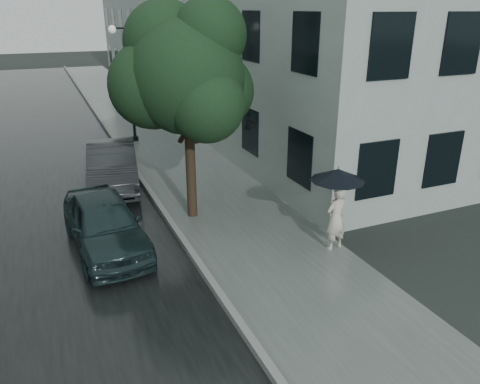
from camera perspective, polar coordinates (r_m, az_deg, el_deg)
name	(u,v)px	position (r m, az deg, el deg)	size (l,w,h in m)	color
ground	(288,281)	(10.20, 5.93, -10.74)	(120.00, 120.00, 0.00)	black
sidewalk	(160,142)	(20.72, -9.71, 6.08)	(3.50, 60.00, 0.01)	slate
kerb_near	(117,145)	(20.38, -14.72, 5.62)	(0.15, 60.00, 0.15)	slate
asphalt_road	(27,156)	(20.22, -24.51, 4.02)	(6.85, 60.00, 0.00)	black
building_near	(212,25)	(28.71, -3.49, 19.69)	(7.02, 36.00, 9.00)	#929F9B
pedestrian	(336,218)	(11.26, 11.63, -3.15)	(0.58, 0.38, 1.60)	beige
umbrella	(338,175)	(10.89, 11.84, 2.07)	(1.67, 1.67, 1.14)	black
street_tree	(186,74)	(12.26, -6.65, 14.05)	(3.83, 3.48, 5.73)	#332619
lamp_post	(126,77)	(20.59, -13.70, 13.49)	(0.82, 0.48, 4.77)	black
car_near	(105,223)	(11.55, -16.17, -3.70)	(1.57, 3.90, 1.33)	#1B2B2E
car_far	(112,166)	(15.56, -15.29, 3.11)	(1.48, 4.25, 1.40)	#232528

